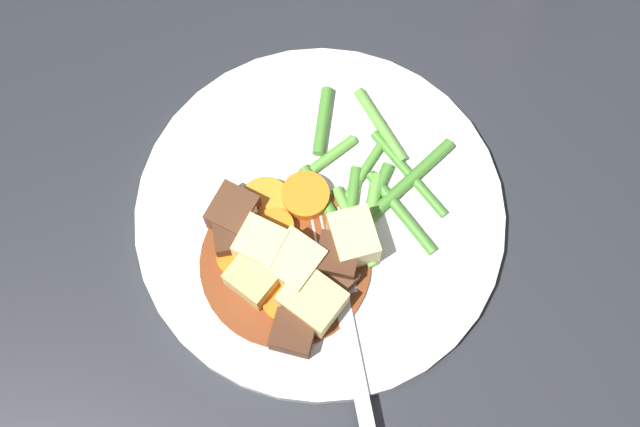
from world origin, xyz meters
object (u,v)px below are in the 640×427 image
meat_chunk_0 (337,282)px  potato_chunk_4 (295,264)px  carrot_slice_1 (239,258)px  meat_chunk_4 (337,258)px  carrot_slice_4 (266,203)px  meat_chunk_2 (293,333)px  carrot_slice_3 (304,198)px  potato_chunk_3 (358,234)px  potato_chunk_0 (312,301)px  carrot_slice_2 (284,301)px  potato_chunk_1 (253,279)px  meat_chunk_3 (233,212)px  carrot_slice_0 (275,228)px  potato_chunk_2 (261,246)px  meat_chunk_1 (238,234)px  fork (347,327)px  dinner_plate (320,217)px

meat_chunk_0 → potato_chunk_4: bearing=-64.6°
carrot_slice_1 → meat_chunk_4: (-0.05, 0.05, 0.01)m
carrot_slice_4 → meat_chunk_2: 0.09m
carrot_slice_3 → carrot_slice_4: bearing=-37.7°
potato_chunk_3 → meat_chunk_0: size_ratio=1.38×
potato_chunk_0 → meat_chunk_0: size_ratio=1.53×
carrot_slice_2 → carrot_slice_3: carrot_slice_3 is taller
potato_chunk_1 → meat_chunk_3: bearing=-116.8°
carrot_slice_0 → potato_chunk_2: 0.02m
carrot_slice_1 → meat_chunk_1: 0.02m
potato_chunk_1 → meat_chunk_2: bearing=83.3°
potato_chunk_3 → potato_chunk_2: bearing=-37.0°
potato_chunk_3 → meat_chunk_1: 0.08m
potato_chunk_3 → carrot_slice_0: bearing=-51.2°
meat_chunk_2 → fork: 0.04m
potato_chunk_2 → fork: (-0.01, 0.08, -0.01)m
carrot_slice_3 → meat_chunk_0: size_ratio=1.35×
meat_chunk_4 → dinner_plate: bearing=-115.9°
carrot_slice_2 → potato_chunk_3: size_ratio=0.85×
carrot_slice_0 → fork: (0.01, 0.08, -0.00)m
potato_chunk_2 → meat_chunk_2: size_ratio=1.15×
carrot_slice_1 → carrot_slice_3: bearing=-179.8°
carrot_slice_3 → meat_chunk_2: (0.07, 0.06, 0.00)m
potato_chunk_0 → potato_chunk_1: bearing=-64.0°
potato_chunk_1 → meat_chunk_0: (-0.04, 0.04, -0.00)m
meat_chunk_2 → fork: bearing=145.3°
carrot_slice_3 → potato_chunk_2: 0.05m
potato_chunk_4 → meat_chunk_1: bearing=-73.0°
potato_chunk_4 → meat_chunk_3: size_ratio=1.10×
meat_chunk_1 → meat_chunk_3: size_ratio=1.03×
potato_chunk_4 → meat_chunk_4: bearing=145.0°
potato_chunk_4 → meat_chunk_4: potato_chunk_4 is taller
dinner_plate → meat_chunk_0: meat_chunk_0 is taller
carrot_slice_2 → potato_chunk_1: bearing=-77.1°
dinner_plate → carrot_slice_2: size_ratio=8.92×
carrot_slice_4 → fork: carrot_slice_4 is taller
dinner_plate → potato_chunk_2: size_ratio=8.21×
carrot_slice_1 → carrot_slice_3: size_ratio=0.90×
meat_chunk_0 → meat_chunk_2: 0.04m
carrot_slice_1 → meat_chunk_0: 0.07m
potato_chunk_2 → potato_chunk_3: size_ratio=0.93×
carrot_slice_4 → potato_chunk_0: 0.08m
meat_chunk_0 → fork: size_ratio=0.16×
carrot_slice_1 → potato_chunk_2: potato_chunk_2 is taller
carrot_slice_4 → meat_chunk_3: size_ratio=1.17×
meat_chunk_2 → meat_chunk_4: meat_chunk_4 is taller
potato_chunk_3 → meat_chunk_2: size_ratio=1.24×
meat_chunk_1 → carrot_slice_1: bearing=49.1°
carrot_slice_2 → meat_chunk_3: meat_chunk_3 is taller
potato_chunk_3 → fork: (0.05, 0.04, -0.01)m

